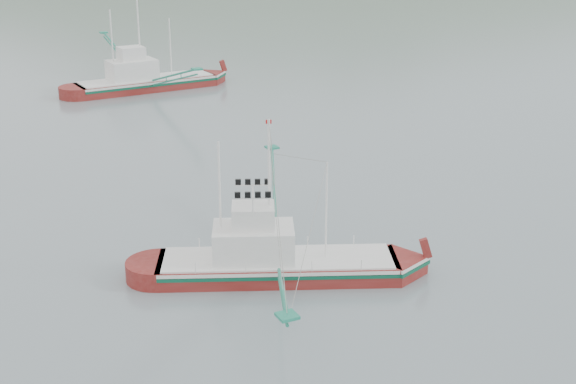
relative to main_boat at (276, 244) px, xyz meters
name	(u,v)px	position (x,y,z in m)	size (l,w,h in m)	color
ground	(337,281)	(2.70, -1.97, -1.95)	(1200.00, 1200.00, 0.00)	slate
main_boat	(276,244)	(0.00, 0.00, 0.00)	(13.32, 22.46, 9.54)	maroon
bg_boat_far	(144,76)	(7.20, 49.65, -0.41)	(15.59, 27.71, 11.23)	maroon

